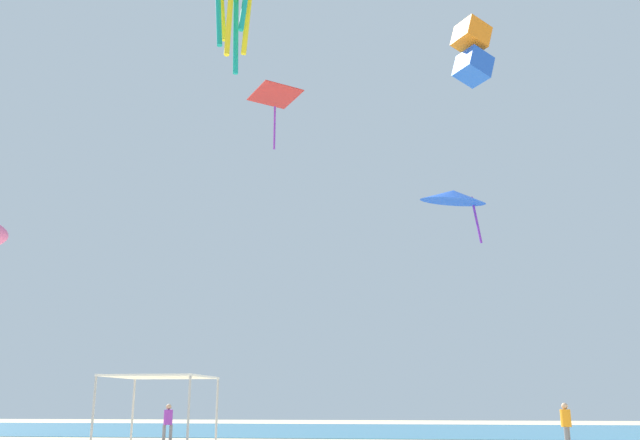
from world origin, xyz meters
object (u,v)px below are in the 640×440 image
object	(u,v)px
person_near_tent	(566,421)
kite_delta_blue	(453,196)
person_leftmost	(168,420)
kite_diamond_red	(275,98)
kite_box_orange	(472,52)
canopy_tent	(160,380)

from	to	relation	value
person_near_tent	kite_delta_blue	bearing A→B (deg)	43.47
person_leftmost	kite_diamond_red	xyz separation A→B (m)	(4.14, 2.67, 17.00)
kite_delta_blue	kite_diamond_red	distance (m)	12.55
kite_box_orange	canopy_tent	bearing A→B (deg)	-98.97
canopy_tent	person_near_tent	xyz separation A→B (m)	(13.87, 9.08, -1.39)
person_leftmost	kite_diamond_red	distance (m)	17.70
kite_delta_blue	kite_diamond_red	bearing A→B (deg)	-0.34
kite_delta_blue	kite_box_orange	size ratio (longest dim) A/B	2.06
kite_diamond_red	kite_delta_blue	bearing A→B (deg)	-4.47
kite_delta_blue	canopy_tent	bearing A→B (deg)	27.24
canopy_tent	kite_diamond_red	xyz separation A→B (m)	(0.77, 12.93, 15.57)
canopy_tent	person_near_tent	distance (m)	16.64
person_near_tent	person_leftmost	world-z (taller)	person_near_tent
person_near_tent	kite_delta_blue	distance (m)	16.95
kite_diamond_red	person_near_tent	bearing A→B (deg)	-54.74
person_near_tent	kite_box_orange	distance (m)	15.65
canopy_tent	person_near_tent	size ratio (longest dim) A/B	1.70
canopy_tent	kite_diamond_red	distance (m)	20.26
kite_delta_blue	kite_box_orange	world-z (taller)	kite_box_orange
canopy_tent	kite_diamond_red	size ratio (longest dim) A/B	0.89
canopy_tent	kite_diamond_red	bearing A→B (deg)	86.61
kite_box_orange	kite_diamond_red	size ratio (longest dim) A/B	0.82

